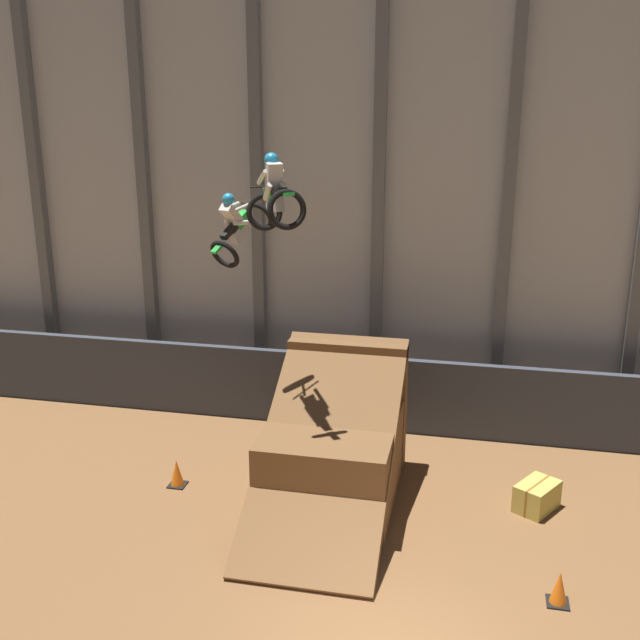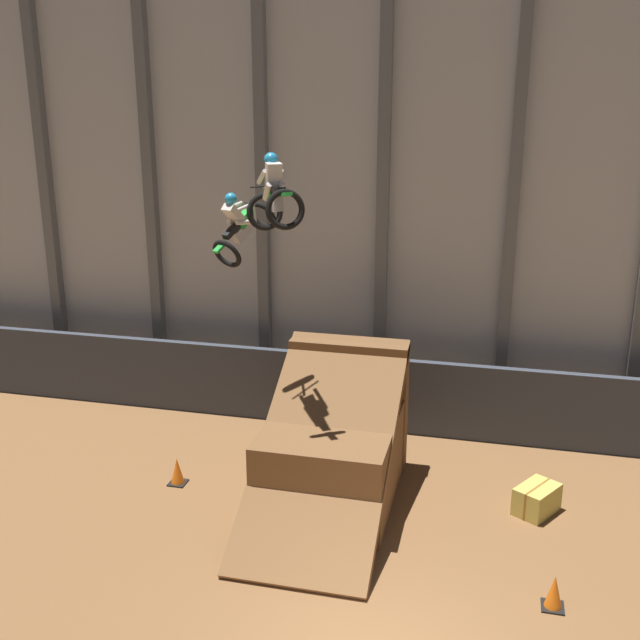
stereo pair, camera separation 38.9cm
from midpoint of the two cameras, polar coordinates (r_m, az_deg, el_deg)
name	(u,v)px [view 2 (the right image)]	position (r m, az deg, el deg)	size (l,w,h in m)	color
arena_back_wall	(446,216)	(18.35, 10.21, 7.83)	(32.00, 0.40, 10.23)	#ADB2B7
lower_barrier	(433,399)	(18.14, 9.24, -5.99)	(31.36, 0.20, 1.86)	#383D47
dirt_ramp	(335,446)	(15.46, 1.89, -9.56)	(2.56, 5.01, 3.00)	brown
rider_bike_left_air	(241,226)	(16.66, -5.35, 7.11)	(1.30, 1.87, 1.69)	black
rider_bike_right_air	(274,198)	(14.05, -2.73, 9.25)	(1.49, 1.75, 1.56)	black
traffic_cone_near_ramp	(177,471)	(16.30, -10.14, -11.30)	(0.36, 0.36, 0.58)	black
traffic_cone_arena_edge	(554,592)	(13.27, 18.25, -19.12)	(0.36, 0.36, 0.58)	black
hay_bale_trackside	(537,499)	(15.72, 16.89, -12.94)	(0.98, 1.08, 0.57)	#CCB751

